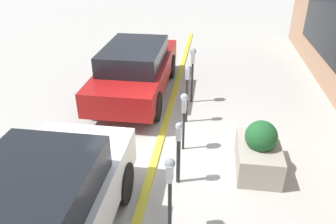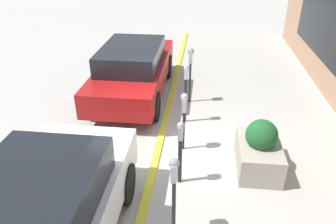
{
  "view_description": "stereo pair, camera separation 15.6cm",
  "coord_description": "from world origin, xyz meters",
  "px_view_note": "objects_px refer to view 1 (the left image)",
  "views": [
    {
      "loc": [
        -6.01,
        -0.98,
        4.2
      ],
      "look_at": [
        0.0,
        -0.13,
        0.9
      ],
      "focal_mm": 35.0,
      "sensor_mm": 36.0,
      "label": 1
    },
    {
      "loc": [
        -6.03,
        -0.82,
        4.2
      ],
      "look_at": [
        0.0,
        -0.13,
        0.9
      ],
      "focal_mm": 35.0,
      "sensor_mm": 36.0,
      "label": 2
    }
  ],
  "objects_px": {
    "parking_meter_fourth": "(187,86)",
    "parked_car_middle": "(136,68)",
    "parking_meter_nearest": "(170,180)",
    "planter_box": "(259,152)",
    "parking_meter_farthest": "(193,62)",
    "parked_car_front": "(40,211)",
    "parking_meter_second": "(179,145)",
    "parking_meter_middle": "(184,108)"
  },
  "relations": [
    {
      "from": "parking_meter_second",
      "to": "planter_box",
      "type": "distance_m",
      "value": 1.69
    },
    {
      "from": "parking_meter_fourth",
      "to": "parking_meter_farthest",
      "type": "relative_size",
      "value": 0.96
    },
    {
      "from": "planter_box",
      "to": "parked_car_front",
      "type": "relative_size",
      "value": 0.33
    },
    {
      "from": "parking_meter_middle",
      "to": "parked_car_middle",
      "type": "distance_m",
      "value": 3.09
    },
    {
      "from": "parked_car_front",
      "to": "planter_box",
      "type": "bearing_deg",
      "value": -53.09
    },
    {
      "from": "parking_meter_middle",
      "to": "parked_car_middle",
      "type": "relative_size",
      "value": 0.29
    },
    {
      "from": "parking_meter_nearest",
      "to": "parking_meter_farthest",
      "type": "height_order",
      "value": "parking_meter_farthest"
    },
    {
      "from": "parking_meter_fourth",
      "to": "planter_box",
      "type": "relative_size",
      "value": 1.18
    },
    {
      "from": "parking_meter_middle",
      "to": "planter_box",
      "type": "bearing_deg",
      "value": -108.44
    },
    {
      "from": "parking_meter_second",
      "to": "parked_car_front",
      "type": "bearing_deg",
      "value": 137.16
    },
    {
      "from": "parking_meter_middle",
      "to": "parked_car_middle",
      "type": "xyz_separation_m",
      "value": [
        2.61,
        1.63,
        -0.21
      ]
    },
    {
      "from": "parking_meter_fourth",
      "to": "parked_car_middle",
      "type": "distance_m",
      "value": 2.12
    },
    {
      "from": "parking_meter_farthest",
      "to": "parked_car_front",
      "type": "xyz_separation_m",
      "value": [
        -5.31,
        1.71,
        -0.35
      ]
    },
    {
      "from": "parking_meter_nearest",
      "to": "parked_car_front",
      "type": "height_order",
      "value": "parked_car_front"
    },
    {
      "from": "parking_meter_middle",
      "to": "parking_meter_farthest",
      "type": "relative_size",
      "value": 0.86
    },
    {
      "from": "parking_meter_second",
      "to": "parked_car_front",
      "type": "height_order",
      "value": "parked_car_front"
    },
    {
      "from": "parked_car_front",
      "to": "parked_car_middle",
      "type": "xyz_separation_m",
      "value": [
        5.57,
        -0.08,
        -0.01
      ]
    },
    {
      "from": "parking_meter_fourth",
      "to": "planter_box",
      "type": "height_order",
      "value": "parking_meter_fourth"
    },
    {
      "from": "parking_meter_second",
      "to": "parking_meter_fourth",
      "type": "distance_m",
      "value": 2.32
    },
    {
      "from": "parking_meter_farthest",
      "to": "parked_car_middle",
      "type": "distance_m",
      "value": 1.69
    },
    {
      "from": "parking_meter_nearest",
      "to": "parked_car_middle",
      "type": "distance_m",
      "value": 5.2
    },
    {
      "from": "parking_meter_farthest",
      "to": "planter_box",
      "type": "distance_m",
      "value": 3.33
    },
    {
      "from": "parking_meter_second",
      "to": "parking_meter_fourth",
      "type": "relative_size",
      "value": 0.87
    },
    {
      "from": "parking_meter_nearest",
      "to": "parked_car_middle",
      "type": "relative_size",
      "value": 0.31
    },
    {
      "from": "parking_meter_second",
      "to": "parking_meter_fourth",
      "type": "xyz_separation_m",
      "value": [
        2.32,
        0.06,
        0.15
      ]
    },
    {
      "from": "parking_meter_nearest",
      "to": "planter_box",
      "type": "relative_size",
      "value": 1.12
    },
    {
      "from": "parked_car_front",
      "to": "parked_car_middle",
      "type": "height_order",
      "value": "parked_car_front"
    },
    {
      "from": "parking_meter_nearest",
      "to": "parking_meter_fourth",
      "type": "distance_m",
      "value": 3.52
    },
    {
      "from": "parking_meter_middle",
      "to": "parking_meter_fourth",
      "type": "distance_m",
      "value": 1.21
    },
    {
      "from": "parking_meter_fourth",
      "to": "parked_car_front",
      "type": "distance_m",
      "value": 4.49
    },
    {
      "from": "parking_meter_farthest",
      "to": "planter_box",
      "type": "relative_size",
      "value": 1.22
    },
    {
      "from": "parking_meter_nearest",
      "to": "parking_meter_second",
      "type": "height_order",
      "value": "parking_meter_nearest"
    },
    {
      "from": "parking_meter_middle",
      "to": "parking_meter_farthest",
      "type": "distance_m",
      "value": 2.35
    },
    {
      "from": "planter_box",
      "to": "parking_meter_fourth",
      "type": "bearing_deg",
      "value": 42.61
    },
    {
      "from": "parking_meter_fourth",
      "to": "parked_car_middle",
      "type": "relative_size",
      "value": 0.32
    },
    {
      "from": "parking_meter_second",
      "to": "parked_car_middle",
      "type": "height_order",
      "value": "parked_car_middle"
    },
    {
      "from": "parking_meter_middle",
      "to": "parking_meter_farthest",
      "type": "bearing_deg",
      "value": -0.12
    },
    {
      "from": "parking_meter_farthest",
      "to": "parked_car_front",
      "type": "relative_size",
      "value": 0.4
    },
    {
      "from": "parking_meter_farthest",
      "to": "planter_box",
      "type": "height_order",
      "value": "parking_meter_farthest"
    },
    {
      "from": "parking_meter_second",
      "to": "parking_meter_nearest",
      "type": "bearing_deg",
      "value": -179.81
    },
    {
      "from": "planter_box",
      "to": "parked_car_middle",
      "type": "height_order",
      "value": "parked_car_middle"
    },
    {
      "from": "parked_car_front",
      "to": "parked_car_middle",
      "type": "bearing_deg",
      "value": -0.85
    }
  ]
}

